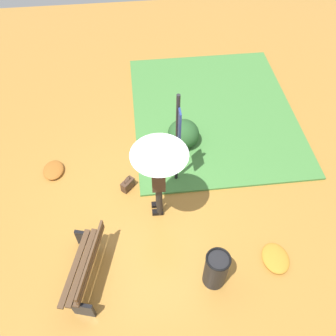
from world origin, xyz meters
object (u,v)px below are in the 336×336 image
info_sign_post (178,131)px  trash_bin (216,269)px  park_bench (85,267)px  person_with_umbrella (159,163)px  handbag (128,185)px

info_sign_post → trash_bin: info_sign_post is taller
info_sign_post → park_bench: (1.99, -1.82, -1.04)m
person_with_umbrella → handbag: bearing=-137.9°
person_with_umbrella → info_sign_post: (-0.81, 0.43, -0.11)m
info_sign_post → trash_bin: bearing=9.1°
info_sign_post → handbag: bearing=-83.0°
person_with_umbrella → handbag: (-0.68, -0.61, -1.42)m
handbag → park_bench: 2.03m
person_with_umbrella → park_bench: (1.18, -1.38, -1.15)m
person_with_umbrella → park_bench: person_with_umbrella is taller
info_sign_post → handbag: info_sign_post is taller
trash_bin → info_sign_post: bearing=-170.9°
person_with_umbrella → info_sign_post: bearing=151.8°
handbag → park_bench: bearing=-22.5°
info_sign_post → handbag: 1.69m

